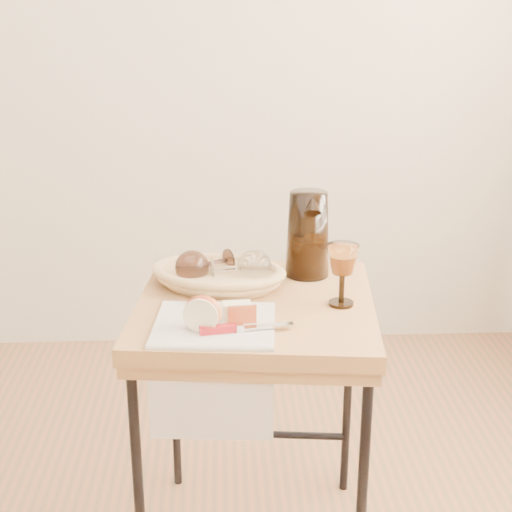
{
  "coord_description": "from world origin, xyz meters",
  "views": [
    {
      "loc": [
        0.51,
        -1.11,
        1.41
      ],
      "look_at": [
        0.58,
        0.5,
        0.84
      ],
      "focal_mm": 51.94,
      "sensor_mm": 36.0,
      "label": 1
    }
  ],
  "objects_px": {
    "table_knife": "(243,327)",
    "tea_towel": "(215,324)",
    "side_table": "(256,429)",
    "goblet_lying_b": "(236,268)",
    "pitcher": "(308,234)",
    "goblet_lying_a": "(208,264)",
    "bread_basket": "(219,277)",
    "apple_half": "(203,312)",
    "wine_goblet": "(342,275)"
  },
  "relations": [
    {
      "from": "tea_towel",
      "to": "apple_half",
      "type": "distance_m",
      "value": 0.05
    },
    {
      "from": "side_table",
      "to": "wine_goblet",
      "type": "distance_m",
      "value": 0.48
    },
    {
      "from": "tea_towel",
      "to": "wine_goblet",
      "type": "height_order",
      "value": "wine_goblet"
    },
    {
      "from": "goblet_lying_a",
      "to": "apple_half",
      "type": "xyz_separation_m",
      "value": [
        -0.01,
        -0.27,
        -0.01
      ]
    },
    {
      "from": "table_knife",
      "to": "tea_towel",
      "type": "bearing_deg",
      "value": 136.25
    },
    {
      "from": "bread_basket",
      "to": "goblet_lying_b",
      "type": "distance_m",
      "value": 0.06
    },
    {
      "from": "side_table",
      "to": "goblet_lying_a",
      "type": "bearing_deg",
      "value": 136.22
    },
    {
      "from": "pitcher",
      "to": "wine_goblet",
      "type": "bearing_deg",
      "value": -69.11
    },
    {
      "from": "apple_half",
      "to": "table_knife",
      "type": "height_order",
      "value": "apple_half"
    },
    {
      "from": "bread_basket",
      "to": "table_knife",
      "type": "bearing_deg",
      "value": -63.76
    },
    {
      "from": "table_knife",
      "to": "apple_half",
      "type": "bearing_deg",
      "value": 159.98
    },
    {
      "from": "tea_towel",
      "to": "table_knife",
      "type": "height_order",
      "value": "table_knife"
    },
    {
      "from": "goblet_lying_a",
      "to": "side_table",
      "type": "bearing_deg",
      "value": 106.71
    },
    {
      "from": "goblet_lying_a",
      "to": "goblet_lying_b",
      "type": "height_order",
      "value": "same"
    },
    {
      "from": "goblet_lying_a",
      "to": "goblet_lying_b",
      "type": "relative_size",
      "value": 1.0
    },
    {
      "from": "side_table",
      "to": "apple_half",
      "type": "xyz_separation_m",
      "value": [
        -0.12,
        -0.16,
        0.4
      ]
    },
    {
      "from": "goblet_lying_b",
      "to": "tea_towel",
      "type": "bearing_deg",
      "value": -109.99
    },
    {
      "from": "bread_basket",
      "to": "wine_goblet",
      "type": "xyz_separation_m",
      "value": [
        0.29,
        -0.13,
        0.05
      ]
    },
    {
      "from": "tea_towel",
      "to": "goblet_lying_a",
      "type": "height_order",
      "value": "goblet_lying_a"
    },
    {
      "from": "tea_towel",
      "to": "goblet_lying_a",
      "type": "xyz_separation_m",
      "value": [
        -0.02,
        0.25,
        0.05
      ]
    },
    {
      "from": "pitcher",
      "to": "apple_half",
      "type": "bearing_deg",
      "value": -123.54
    },
    {
      "from": "goblet_lying_a",
      "to": "pitcher",
      "type": "relative_size",
      "value": 0.53
    },
    {
      "from": "side_table",
      "to": "goblet_lying_a",
      "type": "relative_size",
      "value": 5.15
    },
    {
      "from": "tea_towel",
      "to": "goblet_lying_b",
      "type": "xyz_separation_m",
      "value": [
        0.05,
        0.22,
        0.05
      ]
    },
    {
      "from": "goblet_lying_b",
      "to": "side_table",
      "type": "bearing_deg",
      "value": -66.92
    },
    {
      "from": "table_knife",
      "to": "pitcher",
      "type": "bearing_deg",
      "value": 53.89
    },
    {
      "from": "table_knife",
      "to": "goblet_lying_a",
      "type": "bearing_deg",
      "value": 96.18
    },
    {
      "from": "bread_basket",
      "to": "wine_goblet",
      "type": "height_order",
      "value": "wine_goblet"
    },
    {
      "from": "side_table",
      "to": "goblet_lying_b",
      "type": "height_order",
      "value": "goblet_lying_b"
    },
    {
      "from": "tea_towel",
      "to": "bread_basket",
      "type": "distance_m",
      "value": 0.24
    },
    {
      "from": "bread_basket",
      "to": "goblet_lying_a",
      "type": "distance_m",
      "value": 0.04
    },
    {
      "from": "goblet_lying_a",
      "to": "goblet_lying_b",
      "type": "xyz_separation_m",
      "value": [
        0.07,
        -0.03,
        0.0
      ]
    },
    {
      "from": "goblet_lying_a",
      "to": "apple_half",
      "type": "relative_size",
      "value": 1.66
    },
    {
      "from": "goblet_lying_b",
      "to": "apple_half",
      "type": "bearing_deg",
      "value": -113.8
    },
    {
      "from": "wine_goblet",
      "to": "pitcher",
      "type": "bearing_deg",
      "value": 105.87
    },
    {
      "from": "bread_basket",
      "to": "wine_goblet",
      "type": "relative_size",
      "value": 1.98
    },
    {
      "from": "bread_basket",
      "to": "apple_half",
      "type": "bearing_deg",
      "value": -81.66
    },
    {
      "from": "bread_basket",
      "to": "apple_half",
      "type": "distance_m",
      "value": 0.26
    },
    {
      "from": "tea_towel",
      "to": "apple_half",
      "type": "xyz_separation_m",
      "value": [
        -0.02,
        -0.03,
        0.04
      ]
    },
    {
      "from": "wine_goblet",
      "to": "apple_half",
      "type": "distance_m",
      "value": 0.35
    },
    {
      "from": "bread_basket",
      "to": "goblet_lying_a",
      "type": "xyz_separation_m",
      "value": [
        -0.03,
        0.01,
        0.03
      ]
    },
    {
      "from": "goblet_lying_a",
      "to": "goblet_lying_b",
      "type": "bearing_deg",
      "value": 126.87
    },
    {
      "from": "side_table",
      "to": "pitcher",
      "type": "xyz_separation_m",
      "value": [
        0.14,
        0.17,
        0.47
      ]
    },
    {
      "from": "goblet_lying_b",
      "to": "bread_basket",
      "type": "bearing_deg",
      "value": 152.08
    },
    {
      "from": "wine_goblet",
      "to": "table_knife",
      "type": "height_order",
      "value": "wine_goblet"
    },
    {
      "from": "side_table",
      "to": "bread_basket",
      "type": "distance_m",
      "value": 0.4
    },
    {
      "from": "bread_basket",
      "to": "pitcher",
      "type": "relative_size",
      "value": 1.15
    },
    {
      "from": "pitcher",
      "to": "wine_goblet",
      "type": "distance_m",
      "value": 0.22
    },
    {
      "from": "side_table",
      "to": "pitcher",
      "type": "bearing_deg",
      "value": 49.62
    },
    {
      "from": "goblet_lying_a",
      "to": "table_knife",
      "type": "distance_m",
      "value": 0.3
    }
  ]
}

